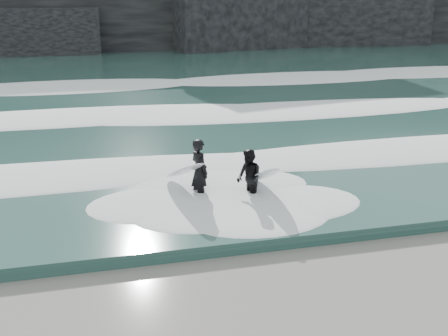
% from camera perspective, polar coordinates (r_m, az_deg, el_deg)
% --- Properties ---
extents(ground, '(120.00, 120.00, 0.00)m').
position_cam_1_polar(ground, '(10.34, 15.89, -14.76)').
color(ground, '#7F7052').
rests_on(ground, ground).
extents(sea, '(90.00, 52.00, 0.30)m').
position_cam_1_polar(sea, '(37.11, -6.89, 9.41)').
color(sea, '#274C44').
rests_on(sea, ground).
extents(foam_near, '(60.00, 3.20, 0.20)m').
position_cam_1_polar(foam_near, '(17.81, 1.68, 1.30)').
color(foam_near, white).
rests_on(foam_near, sea).
extents(foam_mid, '(60.00, 4.00, 0.24)m').
position_cam_1_polar(foam_mid, '(24.42, -2.83, 5.85)').
color(foam_mid, white).
rests_on(foam_mid, sea).
extents(foam_far, '(60.00, 4.80, 0.30)m').
position_cam_1_polar(foam_far, '(33.14, -5.98, 8.98)').
color(foam_far, white).
rests_on(foam_far, sea).
extents(surfer_left, '(1.24, 2.20, 1.74)m').
position_cam_1_polar(surfer_left, '(14.72, -2.92, -0.32)').
color(surfer_left, black).
rests_on(surfer_left, ground).
extents(surfer_right, '(1.07, 1.94, 1.52)m').
position_cam_1_polar(surfer_right, '(14.56, 2.80, -0.98)').
color(surfer_right, black).
rests_on(surfer_right, ground).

